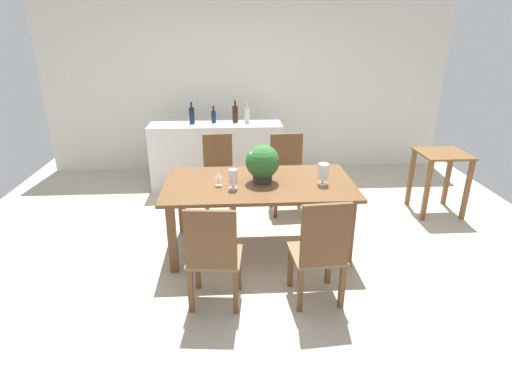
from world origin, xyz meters
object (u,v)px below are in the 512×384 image
(chair_near_left, at_px, (213,253))
(flower_centerpiece, at_px, (262,163))
(chair_far_left, at_px, (219,171))
(wine_bottle_dark, at_px, (235,114))
(wine_bottle_amber, at_px, (192,115))
(dining_table, at_px, (259,191))
(crystal_vase_left, at_px, (323,172))
(side_table, at_px, (440,168))
(chair_far_right, at_px, (287,169))
(wine_bottle_clear, at_px, (214,116))
(chair_near_right, at_px, (321,249))
(kitchen_counter, at_px, (217,156))
(wine_glass, at_px, (218,175))
(wine_bottle_tall, at_px, (247,115))
(crystal_vase_center_near, at_px, (233,178))

(chair_near_left, xyz_separation_m, flower_centerpiece, (0.48, 1.01, 0.44))
(chair_far_left, relative_size, wine_bottle_dark, 3.23)
(wine_bottle_amber, bearing_deg, dining_table, -66.35)
(crystal_vase_left, relative_size, side_table, 0.27)
(chair_far_right, bearing_deg, chair_far_left, 176.55)
(chair_near_left, height_order, side_table, chair_near_left)
(crystal_vase_left, bearing_deg, wine_bottle_clear, 119.82)
(flower_centerpiece, relative_size, wine_bottle_clear, 1.67)
(dining_table, bearing_deg, wine_bottle_clear, 105.07)
(dining_table, bearing_deg, chair_near_left, -114.00)
(chair_near_left, distance_m, flower_centerpiece, 1.20)
(chair_near_right, xyz_separation_m, flower_centerpiece, (-0.41, 1.02, 0.43))
(chair_near_left, distance_m, wine_bottle_clear, 2.98)
(chair_far_left, distance_m, wine_bottle_amber, 1.10)
(chair_far_right, height_order, kitchen_counter, chair_far_right)
(chair_far_right, height_order, wine_bottle_amber, wine_bottle_amber)
(chair_far_right, relative_size, wine_glass, 6.42)
(chair_far_left, relative_size, wine_bottle_tall, 3.60)
(dining_table, distance_m, chair_far_right, 1.10)
(wine_glass, distance_m, wine_bottle_tall, 2.00)
(flower_centerpiece, height_order, wine_bottle_clear, wine_bottle_clear)
(wine_glass, height_order, wine_bottle_amber, wine_bottle_amber)
(chair_far_left, bearing_deg, chair_near_left, -94.35)
(crystal_vase_center_near, bearing_deg, chair_far_left, 98.59)
(wine_bottle_tall, bearing_deg, wine_bottle_clear, 173.84)
(chair_far_left, distance_m, wine_bottle_tall, 1.09)
(wine_bottle_tall, height_order, wine_bottle_clear, wine_bottle_tall)
(flower_centerpiece, bearing_deg, chair_near_right, -68.05)
(chair_near_left, distance_m, crystal_vase_center_near, 0.92)
(crystal_vase_left, distance_m, crystal_vase_center_near, 0.91)
(chair_near_right, distance_m, chair_far_left, 2.21)
(chair_near_left, bearing_deg, wine_glass, -86.64)
(kitchen_counter, bearing_deg, wine_bottle_tall, 2.94)
(wine_glass, xyz_separation_m, kitchen_counter, (-0.08, 1.93, -0.39))
(flower_centerpiece, xyz_separation_m, crystal_vase_left, (0.61, -0.10, -0.08))
(flower_centerpiece, bearing_deg, wine_bottle_tall, 92.38)
(chair_far_left, height_order, wine_bottle_clear, wine_bottle_clear)
(kitchen_counter, xyz_separation_m, wine_bottle_dark, (0.28, 0.08, 0.60))
(crystal_vase_center_near, height_order, wine_bottle_tall, wine_bottle_tall)
(kitchen_counter, relative_size, wine_bottle_clear, 7.94)
(crystal_vase_left, distance_m, wine_bottle_amber, 2.48)
(chair_far_left, distance_m, flower_centerpiece, 1.19)
(chair_near_left, relative_size, crystal_vase_center_near, 4.65)
(kitchen_counter, distance_m, wine_bottle_amber, 0.69)
(flower_centerpiece, relative_size, wine_glass, 2.56)
(kitchen_counter, bearing_deg, side_table, -20.71)
(crystal_vase_center_near, height_order, wine_bottle_clear, wine_bottle_clear)
(chair_near_right, xyz_separation_m, wine_bottle_tall, (-0.49, 2.89, 0.53))
(chair_far_left, distance_m, kitchen_counter, 0.85)
(dining_table, distance_m, side_table, 2.47)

